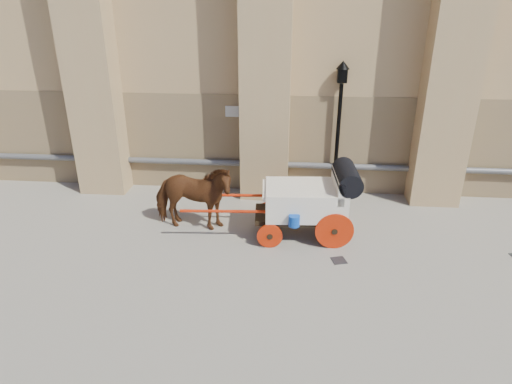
# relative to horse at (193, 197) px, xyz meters

# --- Properties ---
(ground) EXTENTS (90.00, 90.00, 0.00)m
(ground) POSITION_rel_horse_xyz_m (2.70, -1.26, -0.91)
(ground) COLOR gray
(ground) RESTS_ON ground
(horse) EXTENTS (2.22, 1.11, 1.83)m
(horse) POSITION_rel_horse_xyz_m (0.00, 0.00, 0.00)
(horse) COLOR brown
(horse) RESTS_ON ground
(carriage) EXTENTS (4.43, 1.64, 1.91)m
(carriage) POSITION_rel_horse_xyz_m (3.04, -0.07, 0.12)
(carriage) COLOR black
(carriage) RESTS_ON ground
(street_lamp) EXTENTS (0.38, 0.38, 4.03)m
(street_lamp) POSITION_rel_horse_xyz_m (3.82, 2.54, 1.24)
(street_lamp) COLOR black
(street_lamp) RESTS_ON ground
(drain_grate_near) EXTENTS (0.40, 0.40, 0.01)m
(drain_grate_near) POSITION_rel_horse_xyz_m (3.70, -1.25, -0.91)
(drain_grate_near) COLOR black
(drain_grate_near) RESTS_ON ground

